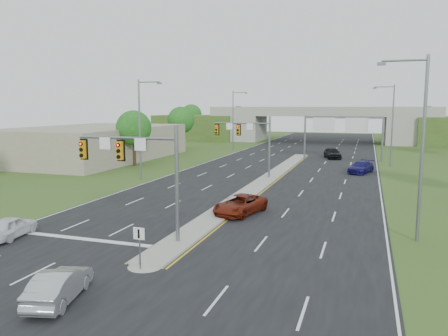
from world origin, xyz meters
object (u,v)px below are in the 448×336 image
at_px(car_white, 10,227).
at_px(car_far_c, 333,153).
at_px(keep_right_sign, 139,241).
at_px(overpass, 321,127).
at_px(signal_mast_far, 250,136).
at_px(car_far_b, 361,167).
at_px(car_far_a, 240,205).
at_px(signal_mast_near, 141,163).
at_px(car_silver, 59,285).
at_px(sign_gantry, 342,126).

distance_m(car_white, car_far_c, 51.90).
xyz_separation_m(keep_right_sign, overpass, (0.00, 84.53, 2.04)).
distance_m(overpass, car_far_c, 33.17).
xyz_separation_m(signal_mast_far, car_far_b, (12.07, 7.71, -3.99)).
distance_m(car_far_a, car_far_c, 39.44).
height_order(car_far_b, car_far_c, car_far_c).
height_order(overpass, car_far_c, overpass).
bearing_deg(car_far_b, signal_mast_near, -92.14).
relative_size(overpass, car_white, 20.24).
xyz_separation_m(car_white, car_far_c, (15.60, 49.50, 0.19)).
bearing_deg(car_far_a, keep_right_sign, -82.33).
xyz_separation_m(signal_mast_near, car_far_b, (12.07, 32.71, -3.99)).
bearing_deg(car_far_b, car_far_c, 125.23).
xyz_separation_m(overpass, car_silver, (-1.50, -88.59, -2.86)).
bearing_deg(overpass, car_far_b, -78.31).
bearing_deg(overpass, signal_mast_near, -91.62).
height_order(signal_mast_far, overpass, overpass).
distance_m(sign_gantry, car_silver, 54.32).
xyz_separation_m(overpass, car_white, (-10.33, -82.13, -2.86)).
relative_size(signal_mast_far, sign_gantry, 0.60).
xyz_separation_m(signal_mast_near, keep_right_sign, (2.26, -4.45, -3.21)).
bearing_deg(signal_mast_far, car_far_a, -77.38).
bearing_deg(car_far_a, overpass, 105.63).
relative_size(keep_right_sign, overpass, 0.03).
distance_m(car_far_a, car_far_b, 25.90).
relative_size(sign_gantry, car_far_c, 2.29).
height_order(car_white, car_far_b, car_far_b).
distance_m(sign_gantry, car_far_b, 13.45).
height_order(car_silver, car_far_b, car_far_b).
relative_size(signal_mast_far, car_far_b, 1.42).
xyz_separation_m(keep_right_sign, car_far_a, (1.50, 12.64, -0.78)).
bearing_deg(car_silver, keep_right_sign, -124.88).
bearing_deg(signal_mast_far, car_white, -106.60).
xyz_separation_m(signal_mast_near, overpass, (2.26, 80.07, -1.17)).
xyz_separation_m(signal_mast_far, car_silver, (0.76, -33.51, -4.03)).
bearing_deg(car_silver, car_far_a, -114.79).
bearing_deg(car_silver, car_far_c, -111.50).
height_order(signal_mast_far, car_far_c, signal_mast_far).
xyz_separation_m(sign_gantry, car_far_a, (-5.18, -36.81, -4.51)).
bearing_deg(car_white, overpass, -106.52).
height_order(signal_mast_near, car_white, signal_mast_near).
bearing_deg(signal_mast_far, sign_gantry, 65.89).
height_order(sign_gantry, overpass, overpass).
bearing_deg(signal_mast_near, signal_mast_far, 90.00).
height_order(overpass, car_white, overpass).
bearing_deg(overpass, sign_gantry, -79.21).
distance_m(signal_mast_far, car_silver, 33.76).
distance_m(overpass, car_silver, 88.65).
bearing_deg(keep_right_sign, car_far_c, 84.20).
height_order(car_white, car_far_a, car_far_a).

